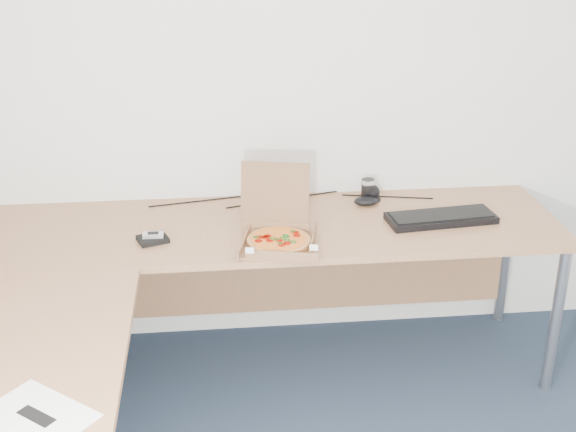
{
  "coord_description": "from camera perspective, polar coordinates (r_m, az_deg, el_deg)",
  "views": [
    {
      "loc": [
        -0.75,
        -1.61,
        2.08
      ],
      "look_at": [
        -0.45,
        1.28,
        0.82
      ],
      "focal_mm": 47.44,
      "sensor_mm": 36.0,
      "label": 1
    }
  ],
  "objects": [
    {
      "name": "room_shell",
      "position": [
        1.96,
        17.25,
        -2.77
      ],
      "size": [
        3.5,
        3.5,
        2.5
      ],
      "primitive_type": null,
      "color": "silver",
      "rests_on": "ground"
    },
    {
      "name": "mouse",
      "position": [
        3.52,
        5.86,
        1.12
      ],
      "size": [
        0.12,
        0.09,
        0.04
      ],
      "primitive_type": "ellipsoid",
      "rotation": [
        0.0,
        0.0,
        -0.17
      ],
      "color": "black",
      "rests_on": "desk"
    },
    {
      "name": "desk",
      "position": [
        2.93,
        -6.7,
        -4.83
      ],
      "size": [
        2.5,
        2.2,
        0.73
      ],
      "color": "#A6724B",
      "rests_on": "ground"
    },
    {
      "name": "wallet",
      "position": [
        3.19,
        -10.1,
        -1.73
      ],
      "size": [
        0.15,
        0.13,
        0.02
      ],
      "primitive_type": "cube",
      "rotation": [
        0.0,
        0.0,
        0.36
      ],
      "color": "black",
      "rests_on": "desk"
    },
    {
      "name": "keyboard",
      "position": [
        3.4,
        11.39,
        -0.16
      ],
      "size": [
        0.49,
        0.22,
        0.03
      ],
      "primitive_type": "cube",
      "rotation": [
        0.0,
        0.0,
        0.11
      ],
      "color": "black",
      "rests_on": "desk"
    },
    {
      "name": "cable_bundle",
      "position": [
        3.57,
        -0.16,
        1.29
      ],
      "size": [
        0.64,
        0.13,
        0.01
      ],
      "primitive_type": null,
      "rotation": [
        0.0,
        0.0,
        0.14
      ],
      "color": "black",
      "rests_on": "desk"
    },
    {
      "name": "dome_speaker",
      "position": [
        3.57,
        6.2,
        1.84
      ],
      "size": [
        0.1,
        0.1,
        0.08
      ],
      "primitive_type": "ellipsoid",
      "color": "black",
      "rests_on": "desk"
    },
    {
      "name": "drinking_glass",
      "position": [
        3.55,
        5.99,
        1.92
      ],
      "size": [
        0.06,
        0.06,
        0.11
      ],
      "primitive_type": "cylinder",
      "color": "silver",
      "rests_on": "desk"
    },
    {
      "name": "pizza_box",
      "position": [
        3.11,
        -0.74,
        -1.51
      ],
      "size": [
        0.29,
        0.34,
        0.3
      ],
      "rotation": [
        0.0,
        0.0,
        -0.22
      ],
      "color": "brown",
      "rests_on": "desk"
    },
    {
      "name": "paper_sheet",
      "position": [
        2.29,
        -18.34,
        -14.07
      ],
      "size": [
        0.37,
        0.36,
        0.0
      ],
      "primitive_type": "cube",
      "rotation": [
        0.0,
        0.0,
        -0.68
      ],
      "color": "white",
      "rests_on": "desk"
    },
    {
      "name": "phone",
      "position": [
        3.19,
        -10.07,
        -1.41
      ],
      "size": [
        0.09,
        0.05,
        0.02
      ],
      "primitive_type": "cube",
      "rotation": [
        0.0,
        0.0,
        -0.02
      ],
      "color": "#B2B5BA",
      "rests_on": "wallet"
    }
  ]
}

